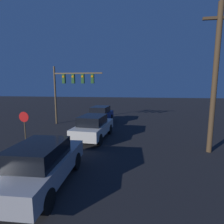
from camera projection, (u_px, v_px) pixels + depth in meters
name	position (u px, v px, depth m)	size (l,w,h in m)	color
car_near	(42.00, 164.00, 6.54)	(2.08, 4.72, 1.71)	#99999E
car_mid	(93.00, 127.00, 12.55)	(2.20, 4.76, 1.71)	beige
car_far	(100.00, 115.00, 17.66)	(2.19, 4.76, 1.71)	navy
traffic_signal_mast	(70.00, 84.00, 16.90)	(4.86, 0.30, 5.65)	brown
stop_sign	(24.00, 123.00, 10.90)	(0.64, 0.07, 2.19)	brown
utility_pole	(215.00, 78.00, 9.49)	(1.70, 0.28, 8.08)	#4C3823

